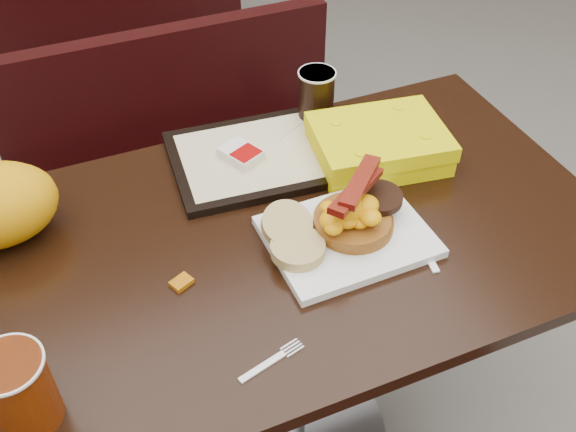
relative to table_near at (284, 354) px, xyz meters
name	(u,v)px	position (x,y,z in m)	size (l,w,h in m)	color
table_near	(284,354)	(0.00, 0.00, 0.00)	(1.20, 0.70, 0.75)	black
bench_near_n	(193,174)	(0.00, 0.70, -0.02)	(1.00, 0.46, 0.72)	black
bench_far_s	(109,6)	(0.00, 1.90, -0.02)	(1.00, 0.46, 0.72)	black
platter	(348,236)	(0.10, -0.06, 0.38)	(0.28, 0.22, 0.02)	white
pancake_stack	(354,221)	(0.12, -0.05, 0.41)	(0.14, 0.14, 0.03)	#885A16
sausage_patty	(378,197)	(0.17, -0.03, 0.43)	(0.09, 0.09, 0.01)	black
scrambled_eggs	(347,211)	(0.09, -0.06, 0.45)	(0.10, 0.09, 0.05)	#E49A04
bacon_strips	(357,189)	(0.12, -0.05, 0.48)	(0.17, 0.07, 0.01)	#460705
muffin_bottom	(298,249)	(0.00, -0.07, 0.40)	(0.10, 0.10, 0.02)	tan
muffin_top	(287,224)	(0.00, -0.02, 0.41)	(0.09, 0.09, 0.02)	tan
coffee_cup_near	(19,391)	(-0.47, -0.20, 0.44)	(0.09, 0.09, 0.13)	#983105
fork	(262,367)	(-0.14, -0.25, 0.38)	(0.11, 0.02, 0.00)	white
knife	(420,241)	(0.22, -0.11, 0.38)	(0.16, 0.01, 0.00)	white
condiment_syrup	(181,282)	(-0.21, -0.05, 0.38)	(0.04, 0.03, 0.01)	#A85807
condiment_ketchup	(294,242)	(0.01, -0.03, 0.38)	(0.04, 0.03, 0.01)	#8C0504
tray	(264,156)	(0.05, 0.22, 0.38)	(0.37, 0.27, 0.02)	black
hashbrown_sleeve_left	(241,154)	(0.00, 0.22, 0.40)	(0.06, 0.08, 0.02)	silver
coffee_cup_far	(316,94)	(0.20, 0.30, 0.45)	(0.08, 0.08, 0.10)	black
clamshell	(379,144)	(0.26, 0.13, 0.41)	(0.26, 0.20, 0.07)	#DCD303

